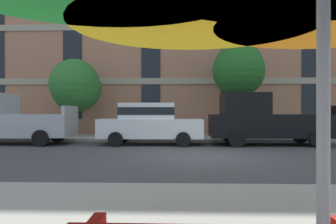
{
  "coord_description": "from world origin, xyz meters",
  "views": [
    {
      "loc": [
        -0.67,
        -10.54,
        1.43
      ],
      "look_at": [
        -1.13,
        3.2,
        1.4
      ],
      "focal_mm": 35.63,
      "sensor_mm": 36.0,
      "label": 1
    }
  ],
  "objects_px": {
    "street_tree_left": "(75,86)",
    "street_tree_middle": "(239,69)",
    "sedan_white": "(150,122)",
    "pickup_black": "(265,121)",
    "pickup_silver": "(8,121)"
  },
  "relations": [
    {
      "from": "pickup_silver",
      "to": "sedan_white",
      "type": "height_order",
      "value": "pickup_silver"
    },
    {
      "from": "street_tree_left",
      "to": "sedan_white",
      "type": "bearing_deg",
      "value": -38.07
    },
    {
      "from": "street_tree_left",
      "to": "street_tree_middle",
      "type": "relative_size",
      "value": 0.83
    },
    {
      "from": "pickup_black",
      "to": "pickup_silver",
      "type": "bearing_deg",
      "value": 180.0
    },
    {
      "from": "sedan_white",
      "to": "pickup_black",
      "type": "bearing_deg",
      "value": 0.0
    },
    {
      "from": "street_tree_left",
      "to": "pickup_silver",
      "type": "bearing_deg",
      "value": -119.22
    },
    {
      "from": "pickup_silver",
      "to": "pickup_black",
      "type": "xyz_separation_m",
      "value": [
        11.06,
        0.0,
        0.0
      ]
    },
    {
      "from": "sedan_white",
      "to": "pickup_black",
      "type": "relative_size",
      "value": 0.86
    },
    {
      "from": "street_tree_left",
      "to": "street_tree_middle",
      "type": "xyz_separation_m",
      "value": [
        8.63,
        -0.27,
        0.82
      ]
    },
    {
      "from": "sedan_white",
      "to": "pickup_black",
      "type": "xyz_separation_m",
      "value": [
        4.9,
        0.0,
        0.08
      ]
    },
    {
      "from": "pickup_black",
      "to": "street_tree_middle",
      "type": "distance_m",
      "value": 4.08
    },
    {
      "from": "pickup_silver",
      "to": "street_tree_left",
      "type": "relative_size",
      "value": 1.21
    },
    {
      "from": "street_tree_middle",
      "to": "pickup_black",
      "type": "bearing_deg",
      "value": -79.85
    },
    {
      "from": "pickup_silver",
      "to": "street_tree_middle",
      "type": "distance_m",
      "value": 11.26
    },
    {
      "from": "sedan_white",
      "to": "street_tree_middle",
      "type": "relative_size",
      "value": 0.87
    }
  ]
}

